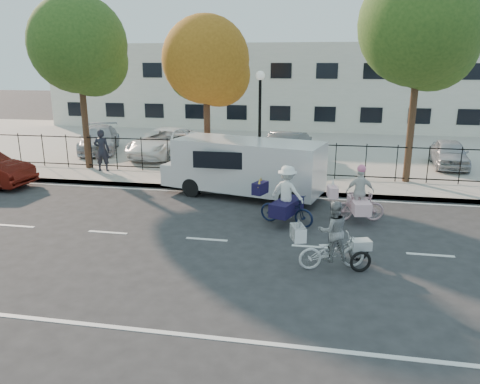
% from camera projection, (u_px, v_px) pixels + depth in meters
% --- Properties ---
extents(ground, '(120.00, 120.00, 0.00)m').
position_uv_depth(ground, '(207.00, 239.00, 13.21)').
color(ground, '#333334').
extents(road_markings, '(60.00, 9.52, 0.01)m').
position_uv_depth(road_markings, '(207.00, 239.00, 13.21)').
color(road_markings, silver).
rests_on(road_markings, ground).
extents(curb, '(60.00, 0.10, 0.15)m').
position_uv_depth(curb, '(240.00, 190.00, 17.96)').
color(curb, '#A8A399').
rests_on(curb, ground).
extents(sidewalk, '(60.00, 2.20, 0.15)m').
position_uv_depth(sidewalk, '(244.00, 183.00, 18.96)').
color(sidewalk, '#A8A399').
rests_on(sidewalk, ground).
extents(parking_lot, '(60.00, 15.60, 0.15)m').
position_uv_depth(parking_lot, '(271.00, 145.00, 27.37)').
color(parking_lot, '#A8A399').
rests_on(parking_lot, ground).
extents(iron_fence, '(58.00, 0.06, 1.50)m').
position_uv_depth(iron_fence, '(249.00, 158.00, 19.77)').
color(iron_fence, black).
rests_on(iron_fence, sidewalk).
extents(building, '(34.00, 10.00, 6.00)m').
position_uv_depth(building, '(287.00, 85.00, 36.04)').
color(building, silver).
rests_on(building, ground).
extents(lamppost, '(0.36, 0.36, 4.33)m').
position_uv_depth(lamppost, '(260.00, 106.00, 18.70)').
color(lamppost, black).
rests_on(lamppost, sidewalk).
extents(street_sign, '(0.85, 0.06, 1.80)m').
position_uv_depth(street_sign, '(204.00, 146.00, 19.58)').
color(street_sign, black).
rests_on(street_sign, sidewalk).
extents(zebra_trike, '(1.99, 1.23, 1.71)m').
position_uv_depth(zebra_trike, '(333.00, 243.00, 11.23)').
color(zebra_trike, white).
rests_on(zebra_trike, ground).
extents(unicorn_bike, '(1.83, 1.30, 1.82)m').
position_uv_depth(unicorn_bike, '(358.00, 200.00, 14.56)').
color(unicorn_bike, '#CE9DA3').
rests_on(unicorn_bike, ground).
extents(bull_bike, '(2.05, 1.46, 1.85)m').
position_uv_depth(bull_bike, '(286.00, 201.00, 14.25)').
color(bull_bike, black).
rests_on(bull_bike, ground).
extents(white_van, '(6.26, 3.22, 2.09)m').
position_uv_depth(white_van, '(245.00, 166.00, 17.09)').
color(white_van, silver).
rests_on(white_van, ground).
extents(pedestrian, '(0.74, 0.55, 1.84)m').
position_uv_depth(pedestrian, '(102.00, 150.00, 20.49)').
color(pedestrian, black).
rests_on(pedestrian, sidewalk).
extents(lot_car_a, '(3.27, 4.89, 1.32)m').
position_uv_depth(lot_car_a, '(99.00, 139.00, 25.02)').
color(lot_car_a, '#B7B8BF').
rests_on(lot_car_a, parking_lot).
extents(lot_car_b, '(3.16, 5.29, 1.38)m').
position_uv_depth(lot_car_b, '(165.00, 142.00, 23.81)').
color(lot_car_b, white).
rests_on(lot_car_b, parking_lot).
extents(lot_car_c, '(2.45, 4.57, 1.43)m').
position_uv_depth(lot_car_c, '(284.00, 149.00, 22.00)').
color(lot_car_c, '#52565A').
rests_on(lot_car_c, parking_lot).
extents(lot_car_d, '(1.70, 3.67, 1.22)m').
position_uv_depth(lot_car_d, '(449.00, 153.00, 21.41)').
color(lot_car_d, '#AAACB2').
rests_on(lot_car_d, parking_lot).
extents(tree_west, '(4.15, 4.15, 7.61)m').
position_uv_depth(tree_west, '(82.00, 49.00, 20.00)').
color(tree_west, '#442D1D').
rests_on(tree_west, ground).
extents(tree_mid, '(3.69, 3.68, 6.74)m').
position_uv_depth(tree_mid, '(210.00, 64.00, 19.58)').
color(tree_mid, '#442D1D').
rests_on(tree_mid, ground).
extents(tree_east, '(4.63, 4.63, 8.48)m').
position_uv_depth(tree_east, '(424.00, 31.00, 17.39)').
color(tree_east, '#442D1D').
rests_on(tree_east, ground).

